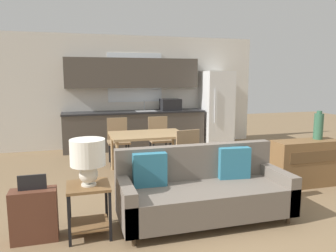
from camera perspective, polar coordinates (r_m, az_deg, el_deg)
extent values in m
plane|color=#7F6647|center=(4.07, 5.91, -16.54)|extent=(20.00, 20.00, 0.00)
cube|color=silver|center=(8.16, -6.31, 5.97)|extent=(6.40, 0.06, 2.70)
cube|color=white|center=(8.13, -5.76, 8.38)|extent=(1.33, 0.01, 1.18)
cube|color=#4C443D|center=(7.93, -5.77, -0.79)|extent=(3.34, 0.62, 0.86)
cube|color=#232326|center=(7.86, -5.82, 2.44)|extent=(3.37, 0.65, 0.04)
cube|color=#B2B5B7|center=(7.86, -3.87, 2.63)|extent=(0.48, 0.36, 0.01)
cylinder|color=#B7BABC|center=(8.02, -4.14, 3.59)|extent=(0.02, 0.02, 0.24)
cube|color=#4C443D|center=(7.96, -6.11, 9.15)|extent=(3.17, 0.34, 0.70)
cube|color=black|center=(8.00, 0.43, 3.75)|extent=(0.48, 0.36, 0.28)
cube|color=white|center=(8.41, 8.37, 3.11)|extent=(0.70, 0.74, 1.85)
cylinder|color=silver|center=(7.96, 8.18, 3.47)|extent=(0.02, 0.02, 0.83)
cube|color=tan|center=(5.82, -3.58, -1.51)|extent=(1.30, 0.87, 0.04)
cylinder|color=tan|center=(5.44, -8.79, -6.22)|extent=(0.05, 0.05, 0.68)
cylinder|color=tan|center=(5.71, 3.13, -5.42)|extent=(0.05, 0.05, 0.68)
cylinder|color=tan|center=(6.17, -9.71, -4.46)|extent=(0.05, 0.05, 0.68)
cylinder|color=tan|center=(6.40, 0.90, -3.85)|extent=(0.05, 0.05, 0.68)
cylinder|color=#3D2D1E|center=(3.59, -5.96, -19.27)|extent=(0.05, 0.05, 0.10)
cylinder|color=#3D2D1E|center=(4.28, 20.16, -14.98)|extent=(0.05, 0.05, 0.10)
cylinder|color=#3D2D1E|center=(4.16, -7.60, -15.22)|extent=(0.05, 0.05, 0.10)
cylinder|color=#3D2D1E|center=(4.77, 15.52, -12.28)|extent=(0.05, 0.05, 0.10)
cube|color=#6B6056|center=(4.02, 6.55, -12.70)|extent=(2.05, 0.80, 0.34)
cube|color=#6B6056|center=(4.24, 4.86, -8.40)|extent=(2.05, 0.14, 0.78)
cube|color=#6B6056|center=(3.75, -7.39, -13.17)|extent=(0.14, 0.80, 0.48)
cube|color=#6B6056|center=(4.44, 18.20, -10.05)|extent=(0.14, 0.80, 0.48)
cube|color=teal|center=(3.90, -3.18, -7.63)|extent=(0.40, 0.13, 0.40)
cube|color=teal|center=(4.27, 11.47, -6.33)|extent=(0.41, 0.16, 0.40)
cube|color=brown|center=(3.69, -13.74, -10.12)|extent=(0.45, 0.45, 0.03)
cube|color=brown|center=(3.85, -13.50, -16.22)|extent=(0.41, 0.41, 0.02)
cube|color=black|center=(3.60, -16.83, -15.63)|extent=(0.03, 0.03, 0.54)
cube|color=black|center=(3.61, -10.02, -15.29)|extent=(0.03, 0.03, 0.54)
cube|color=black|center=(3.98, -16.78, -13.21)|extent=(0.03, 0.03, 0.54)
cube|color=black|center=(3.99, -10.69, -12.91)|extent=(0.03, 0.03, 0.54)
cylinder|color=silver|center=(3.66, -13.62, -9.83)|extent=(0.16, 0.16, 0.02)
sphere|color=silver|center=(3.63, -13.68, -8.18)|extent=(0.20, 0.20, 0.20)
cylinder|color=white|center=(3.57, -13.82, -4.47)|extent=(0.37, 0.37, 0.28)
cube|color=brown|center=(5.66, 22.75, -5.96)|extent=(1.07, 0.39, 0.73)
cube|color=brown|center=(5.48, 24.13, -4.94)|extent=(0.86, 0.01, 0.18)
cylinder|color=#336047|center=(5.74, 24.72, -0.07)|extent=(0.15, 0.15, 0.41)
cylinder|color=#336047|center=(5.71, 24.87, 2.19)|extent=(0.08, 0.08, 0.05)
cube|color=#997A56|center=(5.35, 2.45, -5.25)|extent=(0.48, 0.48, 0.04)
cube|color=#997A56|center=(5.12, 3.47, -3.12)|extent=(0.40, 0.09, 0.44)
cylinder|color=black|center=(5.63, 3.20, -6.98)|extent=(0.03, 0.03, 0.42)
cylinder|color=black|center=(5.48, 0.03, -7.39)|extent=(0.03, 0.03, 0.42)
cylinder|color=black|center=(5.34, 4.92, -7.86)|extent=(0.03, 0.03, 0.42)
cylinder|color=black|center=(5.19, 1.61, -8.33)|extent=(0.03, 0.03, 0.42)
cube|color=#997A56|center=(6.53, -8.59, -2.77)|extent=(0.43, 0.43, 0.04)
cube|color=#997A56|center=(6.68, -8.84, -0.43)|extent=(0.40, 0.04, 0.44)
cylinder|color=black|center=(6.40, -9.87, -5.17)|extent=(0.03, 0.03, 0.42)
cylinder|color=black|center=(6.44, -6.85, -5.02)|extent=(0.03, 0.03, 0.42)
cylinder|color=black|center=(6.73, -10.16, -4.49)|extent=(0.03, 0.03, 0.42)
cylinder|color=black|center=(6.76, -7.28, -4.35)|extent=(0.03, 0.03, 0.42)
cube|color=#997A56|center=(6.65, -1.40, -2.46)|extent=(0.43, 0.43, 0.04)
cube|color=#997A56|center=(6.80, -1.78, -0.17)|extent=(0.40, 0.04, 0.44)
cylinder|color=black|center=(6.50, -2.51, -4.82)|extent=(0.03, 0.03, 0.42)
cylinder|color=black|center=(6.58, 0.40, -4.65)|extent=(0.03, 0.03, 0.42)
cylinder|color=black|center=(6.83, -3.11, -4.17)|extent=(0.03, 0.03, 0.42)
cylinder|color=black|center=(6.90, -0.33, -4.02)|extent=(0.03, 0.03, 0.42)
cube|color=brown|center=(3.84, -22.26, -14.20)|extent=(0.47, 0.22, 0.56)
cube|color=black|center=(3.71, -22.58, -9.06)|extent=(0.28, 0.02, 0.16)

